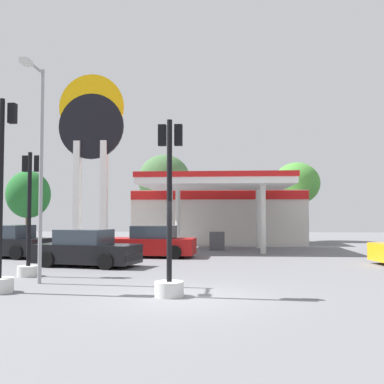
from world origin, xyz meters
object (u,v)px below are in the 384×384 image
(car_2, at_px, (87,250))
(tree_2, at_px, (297,183))
(station_pole_sign, at_px, (91,138))
(tree_0, at_px, (28,195))
(car_0, at_px, (151,243))
(traffic_signal_1, at_px, (29,235))
(car_3, at_px, (5,243))
(traffic_signal_0, at_px, (169,241))
(tree_1, at_px, (164,180))
(traffic_signal_2, at_px, (0,233))
(corner_streetlamp, at_px, (39,152))

(car_2, height_order, tree_2, tree_2)
(station_pole_sign, height_order, car_2, station_pole_sign)
(tree_0, bearing_deg, station_pole_sign, -50.97)
(car_0, xyz_separation_m, traffic_signal_1, (-3.07, -7.39, 0.71))
(car_3, bearing_deg, tree_0, 110.90)
(car_0, xyz_separation_m, traffic_signal_0, (2.33, -10.94, 0.72))
(tree_0, bearing_deg, car_2, -60.33)
(tree_1, xyz_separation_m, tree_2, (10.79, 0.00, -0.31))
(car_0, relative_size, traffic_signal_0, 0.97)
(tree_2, bearing_deg, station_pole_sign, -146.90)
(car_0, height_order, car_3, car_3)
(car_0, distance_m, traffic_signal_2, 11.01)
(station_pole_sign, bearing_deg, car_2, -73.75)
(station_pole_sign, distance_m, traffic_signal_0, 18.73)
(traffic_signal_0, distance_m, tree_2, 26.77)
(car_2, bearing_deg, corner_streetlamp, -89.99)
(station_pole_sign, distance_m, tree_2, 17.08)
(traffic_signal_2, height_order, tree_1, tree_1)
(car_3, bearing_deg, tree_2, 42.76)
(car_2, relative_size, traffic_signal_0, 0.97)
(traffic_signal_1, xyz_separation_m, corner_streetlamp, (1.07, -1.84, 2.65))
(traffic_signal_0, distance_m, tree_1, 26.15)
(traffic_signal_2, relative_size, tree_2, 0.85)
(tree_0, bearing_deg, traffic_signal_2, -67.25)
(traffic_signal_1, height_order, traffic_signal_2, traffic_signal_2)
(car_2, xyz_separation_m, traffic_signal_2, (-0.43, -6.45, 0.94))
(station_pole_sign, distance_m, car_3, 9.10)
(traffic_signal_0, relative_size, corner_streetlamp, 0.69)
(car_0, relative_size, car_2, 0.99)
(car_0, xyz_separation_m, corner_streetlamp, (-2.00, -9.23, 3.36))
(traffic_signal_1, distance_m, tree_0, 26.49)
(car_0, bearing_deg, car_3, -174.66)
(traffic_signal_2, bearing_deg, traffic_signal_1, 100.92)
(traffic_signal_0, relative_size, tree_0, 0.77)
(traffic_signal_0, xyz_separation_m, tree_2, (7.02, 25.64, 3.21))
(car_0, bearing_deg, tree_0, 129.85)
(traffic_signal_2, distance_m, tree_1, 25.63)
(tree_0, xyz_separation_m, corner_streetlamp, (11.90, -25.88, 0.15))
(corner_streetlamp, bearing_deg, station_pole_sign, 100.90)
(tree_2, xyz_separation_m, corner_streetlamp, (-11.35, -23.93, -0.57))
(traffic_signal_0, bearing_deg, corner_streetlamp, 158.51)
(car_2, distance_m, traffic_signal_1, 3.40)
(car_0, relative_size, corner_streetlamp, 0.67)
(car_3, height_order, tree_1, tree_1)
(car_3, distance_m, traffic_signal_1, 7.96)
(car_0, distance_m, traffic_signal_0, 11.21)
(traffic_signal_2, distance_m, tree_2, 28.16)
(traffic_signal_1, xyz_separation_m, traffic_signal_2, (0.64, -3.30, 0.21))
(car_0, xyz_separation_m, traffic_signal_2, (-2.43, -10.70, 0.92))
(station_pole_sign, height_order, car_3, station_pole_sign)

